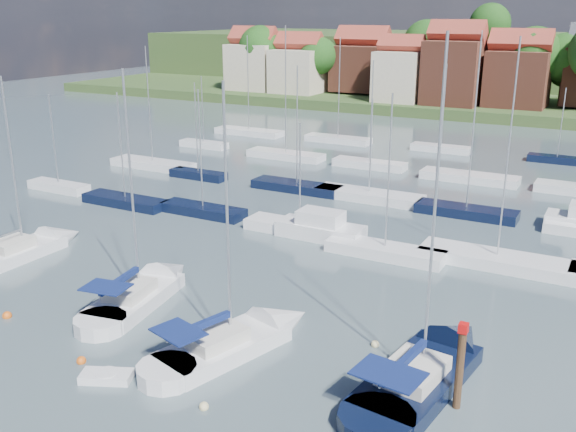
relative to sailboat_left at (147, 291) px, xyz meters
The scene contains 15 objects.
ground 36.57m from the sailboat_left, 73.83° to the left, with size 260.00×260.00×0.00m, color #415259.
sailboat_left is the anchor object (origin of this frame).
sailboat_centre 9.04m from the sailboat_left, 15.60° to the right, with size 6.03×11.70×15.38m.
sailboat_navy 18.47m from the sailboat_left, ahead, with size 5.05×13.30×17.90m.
sailboat_far 12.81m from the sailboat_left, behind, with size 2.83×10.70×14.21m.
tender 9.77m from the sailboat_left, 61.16° to the right, with size 2.72×2.07×0.53m.
timber_piling 20.50m from the sailboat_left, ahead, with size 0.40×0.40×6.49m.
buoy_a 8.21m from the sailboat_left, 130.06° to the right, with size 0.55×0.55×0.55m, color #D85914.
buoy_b 8.30m from the sailboat_left, 73.20° to the right, with size 0.50×0.50×0.50m, color #D85914.
buoy_c 7.98m from the sailboat_left, 37.26° to the right, with size 0.45×0.45×0.45m, color #D85914.
buoy_d 13.15m from the sailboat_left, 38.63° to the right, with size 0.46×0.46×0.46m, color beige.
buoy_e 15.05m from the sailboat_left, ahead, with size 0.45×0.45×0.45m, color beige.
buoy_h 1.88m from the sailboat_left, 91.20° to the left, with size 0.46×0.46×0.46m, color #D85914.
marina_field 32.60m from the sailboat_left, 68.23° to the left, with size 79.62×41.41×15.93m.
far_shore_town 128.46m from the sailboat_left, 84.45° to the left, with size 212.46×90.00×22.27m.
Camera 1 is at (15.40, -23.52, 17.15)m, focal length 40.00 mm.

